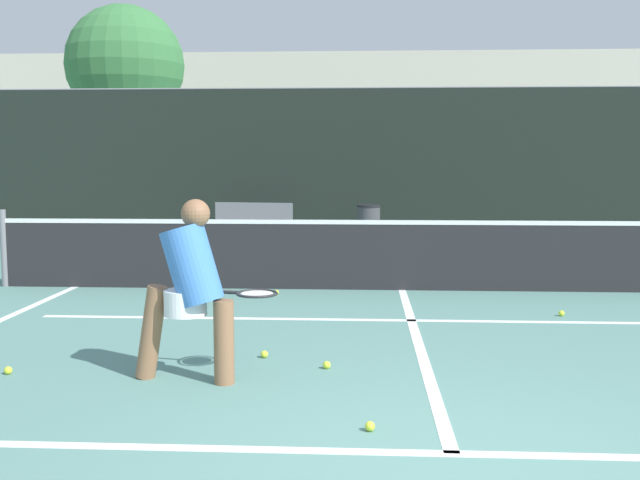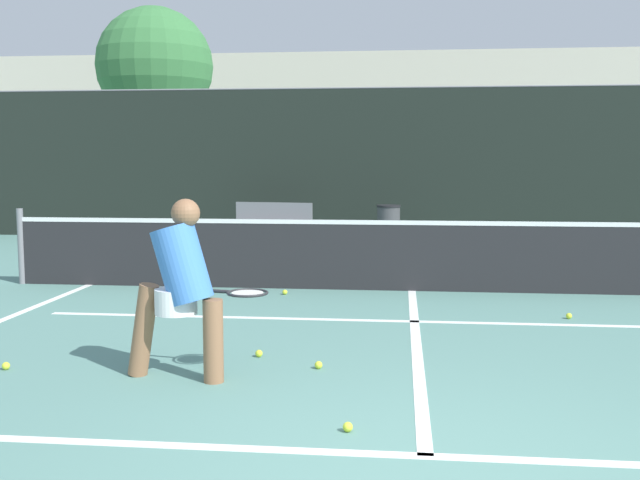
# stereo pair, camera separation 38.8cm
# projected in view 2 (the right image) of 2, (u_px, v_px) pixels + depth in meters

# --- Properties ---
(court_baseline_near) EXTENTS (11.00, 0.10, 0.01)m
(court_baseline_near) POSITION_uv_depth(u_px,v_px,m) (426.00, 456.00, 4.46)
(court_baseline_near) COLOR white
(court_baseline_near) RESTS_ON ground
(court_service_line) EXTENTS (8.25, 0.10, 0.01)m
(court_service_line) POSITION_uv_depth(u_px,v_px,m) (414.00, 321.00, 8.15)
(court_service_line) COLOR white
(court_service_line) RESTS_ON ground
(court_center_mark) EXTENTS (0.10, 5.65, 0.01)m
(court_center_mark) POSITION_uv_depth(u_px,v_px,m) (416.00, 341.00, 7.25)
(court_center_mark) COLOR white
(court_center_mark) RESTS_ON ground
(net) EXTENTS (11.09, 0.09, 1.07)m
(net) POSITION_uv_depth(u_px,v_px,m) (412.00, 253.00, 9.99)
(net) COLOR slate
(net) RESTS_ON ground
(fence_back) EXTENTS (24.00, 0.06, 3.32)m
(fence_back) POSITION_uv_depth(u_px,v_px,m) (409.00, 164.00, 16.31)
(fence_back) COLOR black
(fence_back) RESTS_ON ground
(player_practicing) EXTENTS (1.20, 0.56, 1.46)m
(player_practicing) POSITION_uv_depth(u_px,v_px,m) (181.00, 284.00, 5.95)
(player_practicing) COLOR #8C6042
(player_practicing) RESTS_ON ground
(tennis_ball_scattered_0) EXTENTS (0.07, 0.07, 0.07)m
(tennis_ball_scattered_0) POSITION_uv_depth(u_px,v_px,m) (348.00, 427.00, 4.86)
(tennis_ball_scattered_0) COLOR #D1E033
(tennis_ball_scattered_0) RESTS_ON ground
(tennis_ball_scattered_1) EXTENTS (0.07, 0.07, 0.07)m
(tennis_ball_scattered_1) POSITION_uv_depth(u_px,v_px,m) (285.00, 292.00, 9.76)
(tennis_ball_scattered_1) COLOR #D1E033
(tennis_ball_scattered_1) RESTS_ON ground
(tennis_ball_scattered_2) EXTENTS (0.07, 0.07, 0.07)m
(tennis_ball_scattered_2) POSITION_uv_depth(u_px,v_px,m) (6.00, 366.00, 6.29)
(tennis_ball_scattered_2) COLOR #D1E033
(tennis_ball_scattered_2) RESTS_ON ground
(tennis_ball_scattered_3) EXTENTS (0.07, 0.07, 0.07)m
(tennis_ball_scattered_3) POSITION_uv_depth(u_px,v_px,m) (259.00, 353.00, 6.69)
(tennis_ball_scattered_3) COLOR #D1E033
(tennis_ball_scattered_3) RESTS_ON ground
(tennis_ball_scattered_4) EXTENTS (0.07, 0.07, 0.07)m
(tennis_ball_scattered_4) POSITION_uv_depth(u_px,v_px,m) (569.00, 316.00, 8.29)
(tennis_ball_scattered_4) COLOR #D1E033
(tennis_ball_scattered_4) RESTS_ON ground
(tennis_ball_scattered_5) EXTENTS (0.07, 0.07, 0.07)m
(tennis_ball_scattered_5) POSITION_uv_depth(u_px,v_px,m) (319.00, 365.00, 6.31)
(tennis_ball_scattered_5) COLOR #D1E033
(tennis_ball_scattered_5) RESTS_ON ground
(courtside_bench) EXTENTS (1.70, 0.61, 0.86)m
(courtside_bench) POSITION_uv_depth(u_px,v_px,m) (272.00, 221.00, 15.53)
(courtside_bench) COLOR slate
(courtside_bench) RESTS_ON ground
(trash_bin) EXTENTS (0.49, 0.49, 0.83)m
(trash_bin) POSITION_uv_depth(u_px,v_px,m) (388.00, 225.00, 15.27)
(trash_bin) COLOR #3F3F42
(trash_bin) RESTS_ON ground
(parked_car) EXTENTS (1.69, 4.67, 1.43)m
(parked_car) POSITION_uv_depth(u_px,v_px,m) (541.00, 203.00, 19.69)
(parked_car) COLOR navy
(parked_car) RESTS_ON ground
(tree_west) EXTENTS (3.81, 3.81, 6.70)m
(tree_west) POSITION_uv_depth(u_px,v_px,m) (155.00, 66.00, 24.49)
(tree_west) COLOR brown
(tree_west) RESTS_ON ground
(building_far) EXTENTS (36.00, 2.40, 6.23)m
(building_far) POSITION_uv_depth(u_px,v_px,m) (405.00, 127.00, 32.42)
(building_far) COLOR beige
(building_far) RESTS_ON ground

